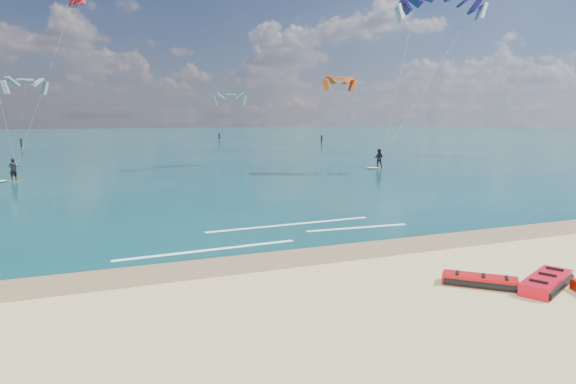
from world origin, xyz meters
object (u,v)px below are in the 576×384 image
(packed_kite_left, at_px, (546,288))
(kitesurfer_far, at_px, (411,72))
(packed_kite_mid, at_px, (479,286))
(kitesurfer_main, at_px, (18,68))

(packed_kite_left, height_order, kitesurfer_far, kitesurfer_far)
(packed_kite_mid, xyz_separation_m, kitesurfer_far, (17.94, 29.06, 9.07))
(kitesurfer_main, bearing_deg, kitesurfer_far, -5.58)
(packed_kite_mid, distance_m, kitesurfer_far, 35.34)
(packed_kite_left, xyz_separation_m, kitesurfer_main, (-16.28, 30.77, 8.43))
(kitesurfer_main, distance_m, kitesurfer_far, 32.58)
(packed_kite_mid, bearing_deg, packed_kite_left, 14.07)
(kitesurfer_far, bearing_deg, packed_kite_mid, -131.61)
(packed_kite_left, bearing_deg, packed_kite_mid, 124.58)
(packed_kite_mid, xyz_separation_m, kitesurfer_main, (-14.63, 29.83, 8.43))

